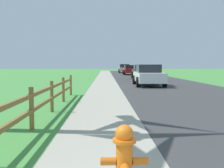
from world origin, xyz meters
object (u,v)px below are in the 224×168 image
at_px(parked_suv_white, 148,75).
at_px(parked_car_beige, 124,68).
at_px(parked_car_red, 130,70).
at_px(fire_hydrant, 124,164).
at_px(parked_car_black, 142,72).

relative_size(parked_suv_white, parked_car_beige, 0.94).
bearing_deg(parked_suv_white, parked_car_beige, 89.19).
distance_m(parked_suv_white, parked_car_beige, 28.50).
height_order(parked_suv_white, parked_car_red, parked_suv_white).
height_order(fire_hydrant, parked_car_beige, parked_car_beige).
relative_size(fire_hydrant, parked_car_beige, 0.19).
xyz_separation_m(fire_hydrant, parked_suv_white, (2.86, 15.40, 0.29)).
bearing_deg(parked_car_black, parked_car_beige, 91.02).
bearing_deg(fire_hydrant, parked_suv_white, 79.47).
distance_m(parked_suv_white, parked_car_red, 19.17).
bearing_deg(fire_hydrant, parked_car_black, 81.32).
distance_m(parked_car_black, parked_car_red, 10.82).
distance_m(parked_car_red, parked_car_beige, 9.33).
relative_size(fire_hydrant, parked_suv_white, 0.20).
bearing_deg(parked_car_beige, parked_car_black, -88.98).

